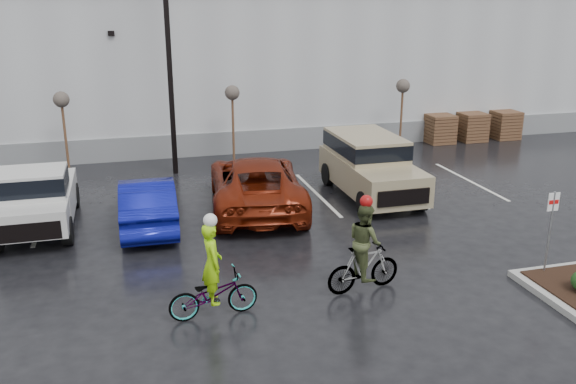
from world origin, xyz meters
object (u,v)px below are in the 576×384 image
object	(u,v)px
pallet_stack_c	(505,125)
fire_lane_sign	(551,223)
pickup_white	(37,194)
sapling_mid	(232,97)
cyclist_hivis	(213,285)
pallet_stack_a	(440,129)
cyclist_olive	(364,256)
car_red	(256,183)
suv_tan	(372,167)
sapling_west	(62,104)
lamppost	(167,22)
sapling_east	(403,90)
pallet_stack_b	(472,127)
car_blue	(148,202)

from	to	relation	value
pallet_stack_c	fire_lane_sign	distance (m)	16.07
pallet_stack_c	pickup_white	bearing A→B (deg)	-161.84
sapling_mid	cyclist_hivis	distance (m)	13.01
pallet_stack_a	fire_lane_sign	xyz separation A→B (m)	(-4.70, -13.80, 0.73)
cyclist_hivis	fire_lane_sign	bearing A→B (deg)	-96.22
fire_lane_sign	cyclist_hivis	bearing A→B (deg)	178.22
pallet_stack_c	cyclist_olive	xyz separation A→B (m)	(-12.73, -13.26, 0.18)
car_red	suv_tan	distance (m)	4.08
sapling_west	fire_lane_sign	world-z (taller)	sapling_west
lamppost	pallet_stack_c	xyz separation A→B (m)	(16.00, 2.00, -5.01)
sapling_mid	car_red	distance (m)	6.17
pallet_stack_c	suv_tan	distance (m)	11.88
pallet_stack_c	pickup_white	size ratio (longest dim) A/B	0.26
sapling_east	pickup_white	distance (m)	15.65
lamppost	pallet_stack_b	world-z (taller)	lamppost
pallet_stack_a	pickup_white	size ratio (longest dim) A/B	0.26
sapling_mid	car_blue	xyz separation A→B (m)	(-3.82, -6.62, -1.98)
sapling_west	pallet_stack_c	distance (m)	20.13
lamppost	sapling_east	bearing A→B (deg)	5.71
pallet_stack_b	cyclist_hivis	xyz separation A→B (m)	(-14.48, -13.55, 0.05)
sapling_west	fire_lane_sign	size ratio (longest dim) A/B	1.45
car_red	sapling_mid	bearing A→B (deg)	-85.76
sapling_mid	car_blue	world-z (taller)	sapling_mid
car_red	cyclist_olive	xyz separation A→B (m)	(1.13, -6.40, 0.00)
lamppost	cyclist_olive	xyz separation A→B (m)	(3.27, -11.26, -4.83)
fire_lane_sign	suv_tan	size ratio (longest dim) A/B	0.43
suv_tan	cyclist_hivis	size ratio (longest dim) A/B	2.18
car_blue	pickup_white	bearing A→B (deg)	-14.86
cyclist_hivis	sapling_west	bearing A→B (deg)	12.08
sapling_mid	suv_tan	world-z (taller)	sapling_mid
fire_lane_sign	cyclist_hivis	xyz separation A→B (m)	(-8.08, 0.25, -0.68)
lamppost	fire_lane_sign	size ratio (longest dim) A/B	4.19
sapling_east	pallet_stack_b	xyz separation A→B (m)	(4.20, 1.00, -2.05)
car_blue	sapling_mid	bearing A→B (deg)	-118.68
cyclist_hivis	sapling_mid	bearing A→B (deg)	-16.92
lamppost	cyclist_olive	distance (m)	12.69
sapling_east	pallet_stack_b	bearing A→B (deg)	13.39
pickup_white	suv_tan	world-z (taller)	suv_tan
cyclist_olive	suv_tan	bearing A→B (deg)	-32.69
sapling_west	pallet_stack_b	size ratio (longest dim) A/B	2.37
fire_lane_sign	car_red	bearing A→B (deg)	129.23
pallet_stack_a	car_red	world-z (taller)	car_red
pallet_stack_b	suv_tan	world-z (taller)	suv_tan
sapling_east	cyclist_hivis	xyz separation A→B (m)	(-10.28, -12.55, -2.01)
cyclist_hivis	pallet_stack_c	bearing A→B (deg)	-54.67
sapling_mid	suv_tan	distance (m)	7.02
lamppost	car_blue	world-z (taller)	lamppost
sapling_mid	cyclist_olive	xyz separation A→B (m)	(0.77, -12.26, -1.88)
fire_lane_sign	sapling_mid	bearing A→B (deg)	112.49
sapling_mid	cyclist_hivis	bearing A→B (deg)	-102.47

